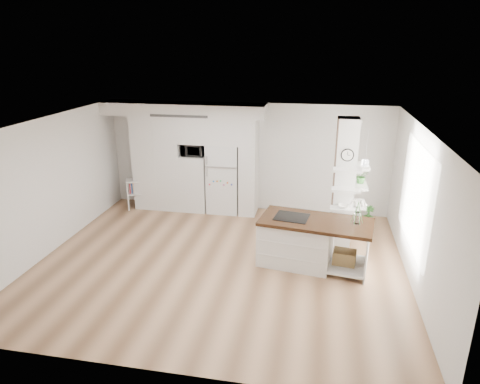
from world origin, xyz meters
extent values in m
cube|color=tan|center=(0.00, 0.00, 0.00)|extent=(7.00, 6.00, 0.01)
cube|color=white|center=(0.00, 0.00, 2.70)|extent=(7.00, 6.00, 0.04)
cube|color=silver|center=(0.00, 3.00, 1.35)|extent=(7.00, 0.04, 2.70)
cube|color=silver|center=(0.00, -3.00, 1.35)|extent=(7.00, 0.04, 2.70)
cube|color=silver|center=(-3.50, 0.00, 1.35)|extent=(0.04, 6.00, 2.70)
cube|color=silver|center=(3.50, 0.00, 1.35)|extent=(0.04, 6.00, 2.70)
cube|color=silver|center=(-2.20, 2.67, 1.20)|extent=(1.20, 0.65, 2.40)
cube|color=silver|center=(-1.27, 2.67, 0.71)|extent=(0.65, 0.65, 1.42)
cube|color=silver|center=(-1.27, 2.67, 2.08)|extent=(0.65, 0.65, 0.65)
cube|color=silver|center=(-0.53, 2.67, 2.08)|extent=(0.85, 0.65, 0.65)
cube|color=silver|center=(0.10, 2.67, 1.20)|extent=(0.40, 0.65, 2.40)
cube|color=silver|center=(-1.50, 2.65, 2.55)|extent=(4.00, 0.70, 0.30)
cube|color=#262626|center=(-1.50, 2.31, 2.44)|extent=(1.40, 0.04, 0.06)
cube|color=white|center=(-0.53, 2.68, 0.88)|extent=(0.78, 0.66, 1.75)
cube|color=#B2B2B7|center=(-0.53, 2.34, 1.24)|extent=(0.78, 0.01, 0.03)
cube|color=silver|center=(2.30, 1.20, 1.35)|extent=(0.40, 0.40, 2.70)
cube|color=#9B7157|center=(2.09, 1.20, 1.35)|extent=(0.02, 0.40, 2.70)
cube|color=#9B7157|center=(2.30, 1.41, 1.35)|extent=(0.40, 0.02, 2.70)
cylinder|color=black|center=(2.30, 0.99, 2.02)|extent=(0.25, 0.03, 0.25)
cylinder|color=white|center=(2.30, 0.98, 2.02)|extent=(0.21, 0.01, 0.21)
plane|color=white|center=(3.48, 0.30, 1.50)|extent=(0.00, 2.40, 2.40)
cylinder|color=white|center=(1.70, 0.15, 2.12)|extent=(0.12, 0.12, 0.10)
cube|color=silver|center=(1.43, 0.30, 0.43)|extent=(1.46, 1.07, 0.87)
cube|color=silver|center=(2.40, 0.16, 0.11)|extent=(0.84, 0.98, 0.04)
cube|color=silver|center=(2.74, 0.11, 0.43)|extent=(0.16, 0.87, 0.87)
cube|color=#392311|center=(1.79, 0.25, 0.90)|extent=(2.19, 1.28, 0.06)
cube|color=black|center=(1.33, 0.32, 0.93)|extent=(0.69, 0.60, 0.01)
cube|color=#9D834C|center=(2.35, 0.16, 0.26)|extent=(0.45, 0.37, 0.26)
cylinder|color=white|center=(2.52, 0.24, 1.04)|extent=(0.12, 0.12, 0.22)
cube|color=silver|center=(-2.98, 2.38, 0.38)|extent=(0.18, 0.35, 0.76)
cube|color=silver|center=(-2.43, 2.62, 0.38)|extent=(0.18, 0.35, 0.76)
cube|color=silver|center=(-2.71, 2.50, 0.74)|extent=(0.74, 0.60, 0.03)
cube|color=silver|center=(-2.71, 2.50, 0.41)|extent=(0.71, 0.58, 0.03)
sphere|color=white|center=(-2.63, 2.54, 0.18)|extent=(0.37, 0.37, 0.37)
imported|color=#3B8234|center=(2.29, 1.23, 0.24)|extent=(0.29, 0.24, 0.49)
imported|color=#3B8234|center=(3.00, 2.50, 0.22)|extent=(0.32, 0.32, 0.44)
imported|color=#2D2D2D|center=(-1.27, 2.62, 1.57)|extent=(0.54, 0.37, 0.30)
imported|color=#3B8234|center=(2.63, 1.30, 1.52)|extent=(0.27, 0.23, 0.30)
imported|color=white|center=(2.30, 0.90, 1.00)|extent=(0.22, 0.22, 0.05)
camera|label=1|loc=(1.76, -7.21, 4.05)|focal=32.00mm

